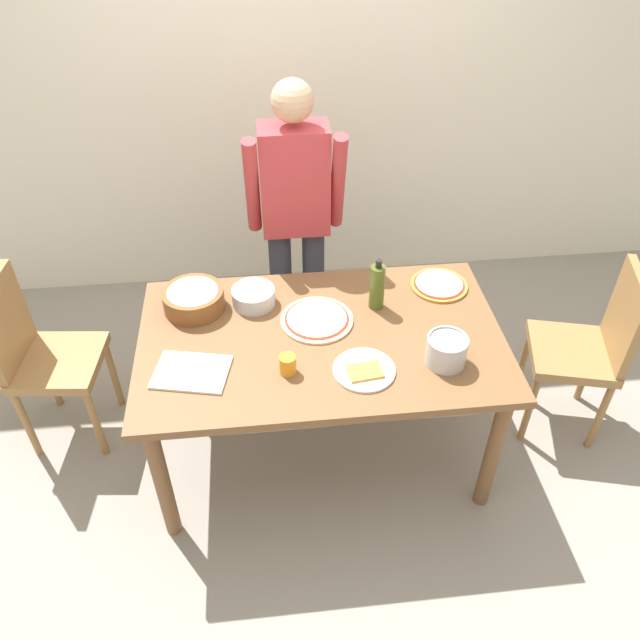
{
  "coord_description": "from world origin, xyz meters",
  "views": [
    {
      "loc": [
        -0.23,
        -2.06,
        2.59
      ],
      "look_at": [
        0.0,
        0.05,
        0.81
      ],
      "focal_mm": 35.33,
      "sensor_mm": 36.0,
      "label": 1
    }
  ],
  "objects_px": {
    "person_cook": "(296,213)",
    "mixing_bowl_steel": "(253,297)",
    "plate_with_slice": "(364,370)",
    "cutting_board_white": "(192,372)",
    "pizza_raw_on_board": "(317,319)",
    "steel_pot": "(446,350)",
    "popcorn_bowl": "(193,298)",
    "olive_oil_bottle": "(377,286)",
    "cup_orange": "(288,364)",
    "chair_wooden_right": "(591,344)",
    "pizza_cooked_on_tray": "(439,285)",
    "chair_wooden_left": "(40,353)",
    "dining_table": "(321,351)"
  },
  "relations": [
    {
      "from": "person_cook",
      "to": "mixing_bowl_steel",
      "type": "height_order",
      "value": "person_cook"
    },
    {
      "from": "plate_with_slice",
      "to": "cutting_board_white",
      "type": "height_order",
      "value": "plate_with_slice"
    },
    {
      "from": "pizza_raw_on_board",
      "to": "steel_pot",
      "type": "height_order",
      "value": "steel_pot"
    },
    {
      "from": "popcorn_bowl",
      "to": "olive_oil_bottle",
      "type": "distance_m",
      "value": 0.84
    },
    {
      "from": "mixing_bowl_steel",
      "to": "cup_orange",
      "type": "relative_size",
      "value": 2.35
    },
    {
      "from": "chair_wooden_right",
      "to": "cup_orange",
      "type": "distance_m",
      "value": 1.52
    },
    {
      "from": "mixing_bowl_steel",
      "to": "olive_oil_bottle",
      "type": "xyz_separation_m",
      "value": [
        0.56,
        -0.08,
        0.07
      ]
    },
    {
      "from": "person_cook",
      "to": "cutting_board_white",
      "type": "relative_size",
      "value": 5.4
    },
    {
      "from": "pizza_cooked_on_tray",
      "to": "olive_oil_bottle",
      "type": "distance_m",
      "value": 0.37
    },
    {
      "from": "pizza_raw_on_board",
      "to": "pizza_cooked_on_tray",
      "type": "xyz_separation_m",
      "value": [
        0.61,
        0.2,
        0.0
      ]
    },
    {
      "from": "chair_wooden_left",
      "to": "steel_pot",
      "type": "distance_m",
      "value": 1.9
    },
    {
      "from": "chair_wooden_right",
      "to": "cup_orange",
      "type": "xyz_separation_m",
      "value": [
        -1.48,
        -0.25,
        0.26
      ]
    },
    {
      "from": "plate_with_slice",
      "to": "popcorn_bowl",
      "type": "height_order",
      "value": "popcorn_bowl"
    },
    {
      "from": "person_cook",
      "to": "chair_wooden_left",
      "type": "bearing_deg",
      "value": -159.2
    },
    {
      "from": "pizza_raw_on_board",
      "to": "mixing_bowl_steel",
      "type": "distance_m",
      "value": 0.32
    },
    {
      "from": "pizza_cooked_on_tray",
      "to": "mixing_bowl_steel",
      "type": "xyz_separation_m",
      "value": [
        -0.89,
        -0.04,
        0.03
      ]
    },
    {
      "from": "cutting_board_white",
      "to": "cup_orange",
      "type": "bearing_deg",
      "value": -5.11
    },
    {
      "from": "chair_wooden_right",
      "to": "olive_oil_bottle",
      "type": "distance_m",
      "value": 1.1
    },
    {
      "from": "plate_with_slice",
      "to": "popcorn_bowl",
      "type": "relative_size",
      "value": 0.93
    },
    {
      "from": "chair_wooden_left",
      "to": "plate_with_slice",
      "type": "height_order",
      "value": "chair_wooden_left"
    },
    {
      "from": "person_cook",
      "to": "chair_wooden_left",
      "type": "distance_m",
      "value": 1.42
    },
    {
      "from": "chair_wooden_left",
      "to": "mixing_bowl_steel",
      "type": "relative_size",
      "value": 4.75
    },
    {
      "from": "pizza_raw_on_board",
      "to": "cup_orange",
      "type": "relative_size",
      "value": 3.87
    },
    {
      "from": "dining_table",
      "to": "chair_wooden_right",
      "type": "relative_size",
      "value": 1.68
    },
    {
      "from": "person_cook",
      "to": "popcorn_bowl",
      "type": "distance_m",
      "value": 0.72
    },
    {
      "from": "plate_with_slice",
      "to": "popcorn_bowl",
      "type": "bearing_deg",
      "value": 145.1
    },
    {
      "from": "plate_with_slice",
      "to": "pizza_raw_on_board",
      "type": "bearing_deg",
      "value": 114.98
    },
    {
      "from": "dining_table",
      "to": "chair_wooden_right",
      "type": "xyz_separation_m",
      "value": [
        1.32,
        0.05,
        -0.13
      ]
    },
    {
      "from": "steel_pot",
      "to": "chair_wooden_left",
      "type": "bearing_deg",
      "value": 164.9
    },
    {
      "from": "steel_pot",
      "to": "cutting_board_white",
      "type": "distance_m",
      "value": 1.05
    },
    {
      "from": "person_cook",
      "to": "chair_wooden_right",
      "type": "height_order",
      "value": "person_cook"
    },
    {
      "from": "chair_wooden_left",
      "to": "steel_pot",
      "type": "height_order",
      "value": "chair_wooden_left"
    },
    {
      "from": "dining_table",
      "to": "steel_pot",
      "type": "height_order",
      "value": "steel_pot"
    },
    {
      "from": "pizza_raw_on_board",
      "to": "mixing_bowl_steel",
      "type": "height_order",
      "value": "mixing_bowl_steel"
    },
    {
      "from": "pizza_cooked_on_tray",
      "to": "cutting_board_white",
      "type": "height_order",
      "value": "pizza_cooked_on_tray"
    },
    {
      "from": "person_cook",
      "to": "mixing_bowl_steel",
      "type": "xyz_separation_m",
      "value": [
        -0.24,
        -0.49,
        -0.14
      ]
    },
    {
      "from": "steel_pot",
      "to": "pizza_cooked_on_tray",
      "type": "bearing_deg",
      "value": 78.13
    },
    {
      "from": "mixing_bowl_steel",
      "to": "pizza_cooked_on_tray",
      "type": "bearing_deg",
      "value": 2.37
    },
    {
      "from": "chair_wooden_right",
      "to": "steel_pot",
      "type": "xyz_separation_m",
      "value": [
        -0.82,
        -0.26,
        0.29
      ]
    },
    {
      "from": "cup_orange",
      "to": "cutting_board_white",
      "type": "bearing_deg",
      "value": 174.89
    },
    {
      "from": "person_cook",
      "to": "chair_wooden_right",
      "type": "distance_m",
      "value": 1.59
    },
    {
      "from": "chair_wooden_left",
      "to": "cup_orange",
      "type": "relative_size",
      "value": 11.18
    },
    {
      "from": "chair_wooden_left",
      "to": "popcorn_bowl",
      "type": "height_order",
      "value": "chair_wooden_left"
    },
    {
      "from": "cup_orange",
      "to": "cutting_board_white",
      "type": "height_order",
      "value": "cup_orange"
    },
    {
      "from": "chair_wooden_right",
      "to": "cutting_board_white",
      "type": "height_order",
      "value": "chair_wooden_right"
    },
    {
      "from": "dining_table",
      "to": "cup_orange",
      "type": "xyz_separation_m",
      "value": [
        -0.16,
        -0.21,
        0.13
      ]
    },
    {
      "from": "popcorn_bowl",
      "to": "steel_pot",
      "type": "xyz_separation_m",
      "value": [
        1.06,
        -0.47,
        0.0
      ]
    },
    {
      "from": "person_cook",
      "to": "plate_with_slice",
      "type": "distance_m",
      "value": 1.03
    },
    {
      "from": "popcorn_bowl",
      "to": "cup_orange",
      "type": "bearing_deg",
      "value": -49.25
    },
    {
      "from": "chair_wooden_right",
      "to": "cup_orange",
      "type": "height_order",
      "value": "chair_wooden_right"
    }
  ]
}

